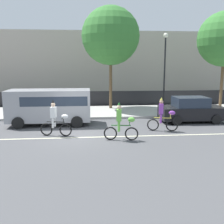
# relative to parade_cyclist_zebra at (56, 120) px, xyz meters

# --- Properties ---
(ground_plane) EXTENTS (80.00, 80.00, 0.00)m
(ground_plane) POSITION_rel_parade_cyclist_zebra_xyz_m (1.05, 0.06, -0.84)
(ground_plane) COLOR #4C4C4F
(road_centre_line) EXTENTS (36.00, 0.14, 0.01)m
(road_centre_line) POSITION_rel_parade_cyclist_zebra_xyz_m (1.05, -0.44, -0.84)
(road_centre_line) COLOR beige
(road_centre_line) RESTS_ON ground
(sidewalk_curb) EXTENTS (60.00, 5.00, 0.15)m
(sidewalk_curb) POSITION_rel_parade_cyclist_zebra_xyz_m (1.05, 6.56, -0.77)
(sidewalk_curb) COLOR #ADAAA3
(sidewalk_curb) RESTS_ON ground
(fence_line) EXTENTS (40.00, 0.08, 1.40)m
(fence_line) POSITION_rel_parade_cyclist_zebra_xyz_m (1.05, 9.46, -0.14)
(fence_line) COLOR black
(fence_line) RESTS_ON ground
(building_backdrop) EXTENTS (28.00, 8.00, 7.15)m
(building_backdrop) POSITION_rel_parade_cyclist_zebra_xyz_m (3.21, 18.06, 2.73)
(building_backdrop) COLOR #B2A899
(building_backdrop) RESTS_ON ground
(parade_cyclist_zebra) EXTENTS (1.69, 0.58, 1.92)m
(parade_cyclist_zebra) POSITION_rel_parade_cyclist_zebra_xyz_m (0.00, 0.00, 0.00)
(parade_cyclist_zebra) COLOR black
(parade_cyclist_zebra) RESTS_ON ground
(parade_cyclist_lime) EXTENTS (1.71, 0.53, 1.92)m
(parade_cyclist_lime) POSITION_rel_parade_cyclist_zebra_xyz_m (3.30, -1.10, 0.00)
(parade_cyclist_lime) COLOR black
(parade_cyclist_lime) RESTS_ON ground
(parade_cyclist_purple) EXTENTS (1.68, 0.60, 1.92)m
(parade_cyclist_purple) POSITION_rel_parade_cyclist_zebra_xyz_m (5.86, 0.52, 0.00)
(parade_cyclist_purple) COLOR black
(parade_cyclist_purple) RESTS_ON ground
(parked_van_grey) EXTENTS (5.00, 2.22, 2.18)m
(parked_van_grey) POSITION_rel_parade_cyclist_zebra_xyz_m (-0.62, 2.76, 0.44)
(parked_van_grey) COLOR #99999E
(parked_van_grey) RESTS_ON ground
(parked_car_black) EXTENTS (4.10, 1.92, 1.64)m
(parked_car_black) POSITION_rel_parade_cyclist_zebra_xyz_m (8.39, 2.72, -0.06)
(parked_car_black) COLOR black
(parked_car_black) RESTS_ON ground
(street_lamp_post) EXTENTS (0.36, 0.36, 5.86)m
(street_lamp_post) POSITION_rel_parade_cyclist_zebra_xyz_m (7.50, 6.05, 3.15)
(street_lamp_post) COLOR black
(street_lamp_post) RESTS_ON sidewalk_curb
(street_tree_near_lamp) EXTENTS (4.61, 4.61, 8.11)m
(street_tree_near_lamp) POSITION_rel_parade_cyclist_zebra_xyz_m (3.56, 7.85, 5.10)
(street_tree_near_lamp) COLOR brown
(street_tree_near_lamp) RESTS_ON sidewalk_curb
(pedestrian_onlooker) EXTENTS (0.32, 0.20, 1.62)m
(pedestrian_onlooker) POSITION_rel_parade_cyclist_zebra_xyz_m (-1.47, 7.27, 0.17)
(pedestrian_onlooker) COLOR #33333D
(pedestrian_onlooker) RESTS_ON sidewalk_curb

